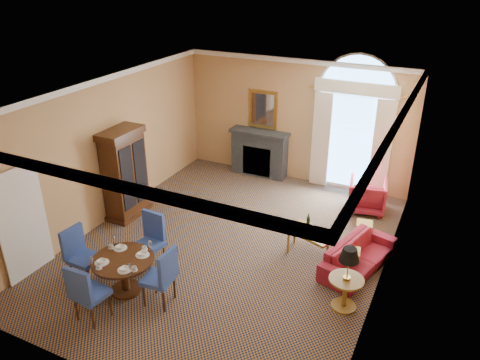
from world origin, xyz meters
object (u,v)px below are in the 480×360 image
at_px(armchair, 367,195).
at_px(coffee_table, 311,233).
at_px(sofa, 359,255).
at_px(armoire, 125,175).
at_px(dining_table, 124,267).
at_px(side_table, 347,272).

distance_m(armchair, coffee_table, 2.36).
xyz_separation_m(sofa, coffee_table, (-0.99, 0.08, 0.18)).
relative_size(armoire, sofa, 1.12).
bearing_deg(armoire, dining_table, -52.86).
relative_size(sofa, armchair, 2.17).
relative_size(armoire, side_table, 1.78).
height_order(armoire, armchair, armoire).
bearing_deg(coffee_table, armchair, 93.15).
relative_size(dining_table, sofa, 0.59).
height_order(armoire, sofa, armoire).
xyz_separation_m(dining_table, armchair, (3.19, 4.87, -0.13)).
xyz_separation_m(armoire, side_table, (5.32, -0.99, -0.26)).
bearing_deg(armchair, coffee_table, 64.27).
relative_size(dining_table, coffee_table, 1.01).
distance_m(armoire, armchair, 5.59).
height_order(sofa, side_table, side_table).
distance_m(sofa, side_table, 1.32).
bearing_deg(armchair, side_table, 86.23).
relative_size(coffee_table, side_table, 0.93).
height_order(dining_table, sofa, dining_table).
distance_m(dining_table, armchair, 5.82).
relative_size(dining_table, armchair, 1.27).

